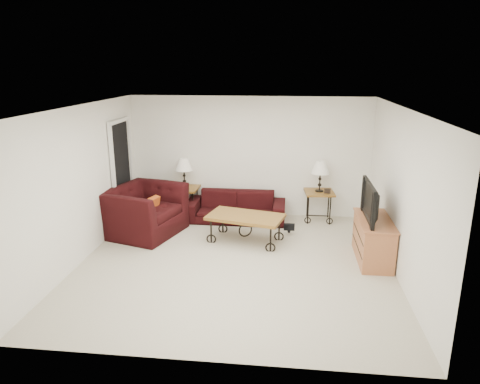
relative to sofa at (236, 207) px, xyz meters
name	(u,v)px	position (x,y,z in m)	size (l,w,h in m)	color
ground	(235,263)	(0.23, -2.02, -0.29)	(5.00, 5.00, 0.00)	beige
wall_back	(250,157)	(0.23, 0.48, 0.96)	(5.00, 0.02, 2.50)	white
wall_front	(205,256)	(0.23, -4.52, 0.96)	(5.00, 0.02, 2.50)	white
wall_left	(81,184)	(-2.27, -2.02, 0.96)	(0.02, 5.00, 2.50)	white
wall_right	(401,194)	(2.73, -2.02, 0.96)	(0.02, 5.00, 2.50)	white
ceiling	(235,107)	(0.23, -2.02, 2.21)	(5.00, 5.00, 0.00)	white
doorway	(122,174)	(-2.24, -0.37, 0.73)	(0.08, 0.94, 2.04)	black
sofa	(236,207)	(0.00, 0.00, 0.00)	(2.01, 0.79, 0.59)	black
side_table_left	(185,202)	(-1.11, 0.18, 0.02)	(0.57, 0.57, 0.62)	olive
side_table_right	(318,206)	(1.69, 0.18, 0.02)	(0.58, 0.58, 0.63)	olive
lamp_left	(184,173)	(-1.11, 0.18, 0.64)	(0.35, 0.35, 0.62)	black
lamp_right	(320,176)	(1.69, 0.18, 0.65)	(0.36, 0.36, 0.63)	black
photo_frame_left	(176,187)	(-1.26, 0.03, 0.38)	(0.12, 0.02, 0.10)	black
photo_frame_right	(327,191)	(1.84, 0.03, 0.39)	(0.13, 0.02, 0.10)	black
coffee_table	(245,228)	(0.31, -1.10, -0.04)	(1.33, 0.72, 0.50)	olive
armchair	(144,211)	(-1.64, -0.90, 0.16)	(1.38, 1.21, 0.90)	black
throw_pillow	(151,208)	(-1.49, -0.95, 0.23)	(0.41, 0.11, 0.41)	#B63617
tv_stand	(373,240)	(2.46, -1.65, 0.06)	(0.49, 1.17, 0.70)	#AF6641
television	(375,202)	(2.44, -1.65, 0.71)	(1.05, 0.14, 0.61)	black
backpack	(289,223)	(1.10, -0.60, -0.09)	(0.31, 0.24, 0.41)	black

